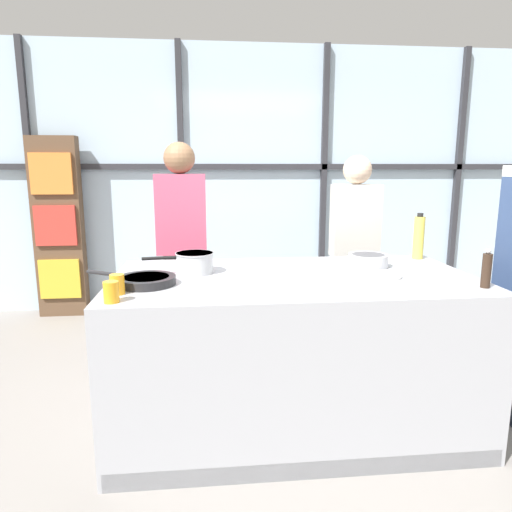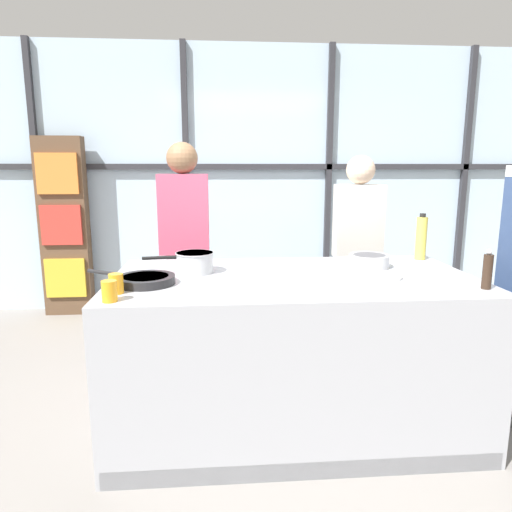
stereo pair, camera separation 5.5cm
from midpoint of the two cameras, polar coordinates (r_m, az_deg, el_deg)
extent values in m
plane|color=gray|center=(2.99, 4.95, -19.90)|extent=(18.00, 18.00, 0.00)
cube|color=silver|center=(5.03, 0.57, 9.51)|extent=(6.40, 0.04, 2.80)
cube|color=#2D2D33|center=(4.98, 0.62, 11.10)|extent=(6.40, 0.06, 0.06)
cube|color=#2D2D33|center=(5.30, -25.36, 8.54)|extent=(0.06, 0.06, 2.80)
cube|color=#2D2D33|center=(4.97, -8.35, 9.37)|extent=(0.06, 0.06, 2.80)
cube|color=#2D2D33|center=(5.11, 9.35, 9.39)|extent=(0.06, 0.06, 2.80)
cube|color=#2D2D33|center=(5.67, 24.79, 8.68)|extent=(0.06, 0.06, 2.80)
cube|color=brown|center=(5.12, -22.52, 3.31)|extent=(0.48, 0.16, 1.84)
cube|color=gold|center=(5.12, -22.42, -2.56)|extent=(0.40, 0.03, 0.41)
cube|color=red|center=(5.03, -22.88, 3.58)|extent=(0.40, 0.03, 0.41)
cube|color=orange|center=(4.99, -23.33, 9.45)|extent=(0.40, 0.03, 0.41)
cube|color=#A8AAB2|center=(2.78, 5.11, -11.74)|extent=(2.07, 1.08, 0.92)
cube|color=black|center=(2.61, -9.88, -2.86)|extent=(0.52, 0.52, 0.01)
cube|color=black|center=(2.53, 7.10, -24.97)|extent=(2.02, 0.03, 0.10)
cylinder|color=#38383D|center=(2.51, -12.98, -3.52)|extent=(0.13, 0.13, 0.01)
cylinder|color=#38383D|center=(2.48, -7.27, -3.47)|extent=(0.13, 0.13, 0.01)
cylinder|color=#38383D|center=(2.75, -12.24, -2.22)|extent=(0.13, 0.13, 0.01)
cylinder|color=#38383D|center=(2.73, -7.03, -2.16)|extent=(0.13, 0.13, 0.01)
cylinder|color=black|center=(3.76, -6.94, -6.10)|extent=(0.12, 0.12, 0.86)
cylinder|color=black|center=(3.77, -9.59, -6.12)|extent=(0.12, 0.12, 0.86)
cube|color=#DB4C6B|center=(3.62, -8.59, 5.18)|extent=(0.39, 0.17, 0.62)
sphere|color=#8C6647|center=(3.60, -8.79, 12.02)|extent=(0.24, 0.24, 0.24)
cylinder|color=black|center=(3.96, 13.86, -5.84)|extent=(0.12, 0.12, 0.81)
cylinder|color=black|center=(3.91, 11.44, -5.95)|extent=(0.12, 0.12, 0.81)
cube|color=beige|center=(3.79, 13.10, 4.28)|extent=(0.38, 0.17, 0.59)
sphere|color=beige|center=(3.77, 13.37, 10.43)|extent=(0.23, 0.23, 0.23)
cylinder|color=#232326|center=(2.50, -13.01, -2.94)|extent=(0.31, 0.31, 0.04)
cylinder|color=#B26B2D|center=(2.50, -13.03, -2.54)|extent=(0.24, 0.24, 0.01)
cylinder|color=#232326|center=(2.68, -17.75, -2.01)|extent=(0.23, 0.14, 0.02)
cylinder|color=silver|center=(2.71, -7.06, -0.83)|extent=(0.22, 0.22, 0.12)
cylinder|color=silver|center=(2.70, -7.09, 0.36)|extent=(0.23, 0.23, 0.01)
cylinder|color=black|center=(2.69, -11.43, -0.21)|extent=(0.20, 0.05, 0.02)
cylinder|color=white|center=(2.69, 15.57, -2.43)|extent=(0.26, 0.26, 0.01)
cylinder|color=silver|center=(2.94, 14.47, -0.61)|extent=(0.25, 0.25, 0.08)
cylinder|color=#4C4C51|center=(2.93, 14.50, 0.04)|extent=(0.20, 0.20, 0.01)
cylinder|color=#E0CC4C|center=(3.27, 20.40, 2.08)|extent=(0.07, 0.07, 0.29)
cylinder|color=black|center=(3.25, 20.59, 4.79)|extent=(0.04, 0.04, 0.02)
cylinder|color=#332319|center=(2.62, 27.49, -1.77)|extent=(0.05, 0.05, 0.18)
sphere|color=#B2B2B7|center=(2.60, 27.69, 0.45)|extent=(0.03, 0.03, 0.03)
cylinder|color=orange|center=(2.22, -17.17, -4.22)|extent=(0.07, 0.07, 0.10)
cylinder|color=orange|center=(2.35, -16.44, -3.33)|extent=(0.07, 0.07, 0.10)
camera|label=1|loc=(0.03, -89.41, 0.12)|focal=32.00mm
camera|label=2|loc=(0.03, 90.59, -0.12)|focal=32.00mm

